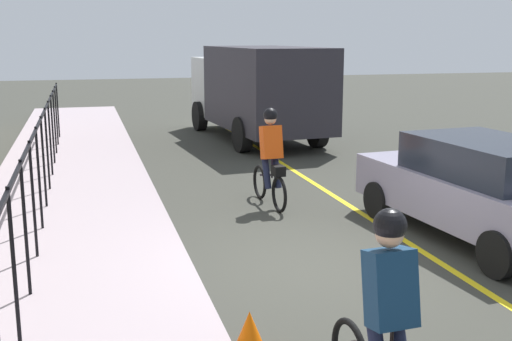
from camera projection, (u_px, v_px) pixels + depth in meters
name	position (u px, v px, depth m)	size (l,w,h in m)	color
ground_plane	(324.00, 266.00, 8.83)	(80.00, 80.00, 0.00)	#363630
lane_line_centre	(429.00, 255.00, 9.23)	(36.00, 0.12, 0.01)	yellow
sidewalk	(67.00, 285.00, 7.94)	(40.00, 3.20, 0.15)	#9F9096
iron_fence	(31.00, 175.00, 8.53)	(21.71, 0.04, 1.60)	black
cyclist_lead	(271.00, 158.00, 11.72)	(1.71, 0.38, 1.83)	black
cyclist_follow	(388.00, 323.00, 5.01)	(1.71, 0.38, 1.83)	black
patrol_sedan	(481.00, 187.00, 9.84)	(4.55, 2.24, 1.58)	gray
box_truck_background	(257.00, 88.00, 19.16)	(6.89, 3.00, 2.78)	#28262E
traffic_cone_near	(250.00, 333.00, 6.34)	(0.36, 0.36, 0.45)	#FB6005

